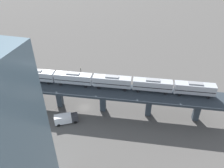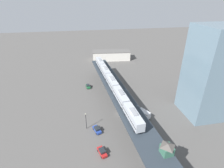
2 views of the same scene
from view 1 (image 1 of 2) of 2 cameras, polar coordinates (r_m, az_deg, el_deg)
name	(u,v)px [view 1 (image 1 of 2)]	position (r m, az deg, el deg)	size (l,w,h in m)	color
ground_plane	(85,108)	(75.95, -7.17, -6.16)	(400.00, 400.00, 0.00)	#514F4C
elevated_viaduct	(82,91)	(71.60, -7.72, -1.77)	(16.27, 92.38, 8.38)	#283039
subway_train	(112,81)	(68.77, 0.00, 0.72)	(8.17, 62.41, 4.45)	#ADB2BA
street_car_blue	(73,84)	(86.37, -10.17, -0.11)	(3.08, 4.74, 1.89)	#233D93
street_car_red	(48,82)	(90.36, -16.44, 0.60)	(2.98, 4.73, 1.89)	#AD1E1E
street_car_green	(164,95)	(81.49, 13.52, -2.93)	(2.38, 4.59, 1.89)	#1E6638
delivery_truck	(66,119)	(70.27, -11.98, -8.82)	(5.42, 7.40, 3.20)	#333338
street_lamp	(81,73)	(86.72, -8.09, 2.76)	(0.44, 0.44, 6.94)	black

